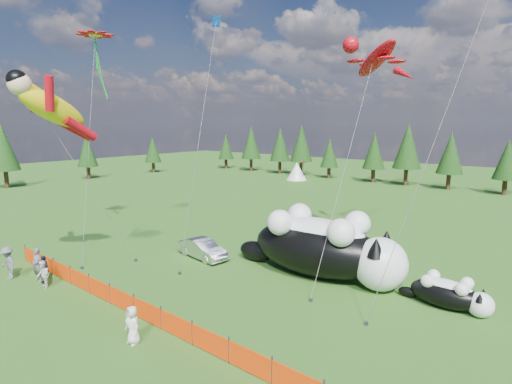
{
  "coord_description": "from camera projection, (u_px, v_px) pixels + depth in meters",
  "views": [
    {
      "loc": [
        16.32,
        -12.99,
        8.88
      ],
      "look_at": [
        2.67,
        4.0,
        5.12
      ],
      "focal_mm": 28.0,
      "sensor_mm": 36.0,
      "label": 1
    }
  ],
  "objects": [
    {
      "name": "safety_fence",
      "position": [
        122.0,
        300.0,
        19.17
      ],
      "size": [
        22.06,
        0.06,
        1.1
      ],
      "color": "#262626",
      "rests_on": "ground"
    },
    {
      "name": "festival_tents",
      "position": [
        512.0,
        190.0,
        45.25
      ],
      "size": [
        50.0,
        3.2,
        2.8
      ],
      "primitive_type": null,
      "color": "white",
      "rests_on": "ground"
    },
    {
      "name": "ground",
      "position": [
        171.0,
        290.0,
        21.56
      ],
      "size": [
        160.0,
        160.0,
        0.0
      ],
      "primitive_type": "plane",
      "color": "#183A0A",
      "rests_on": "ground"
    },
    {
      "name": "gecko_kite",
      "position": [
        376.0,
        59.0,
        25.48
      ],
      "size": [
        7.14,
        12.52,
        15.66
      ],
      "color": "#B60915",
      "rests_on": "ground"
    },
    {
      "name": "spectator_d",
      "position": [
        8.0,
        263.0,
        22.87
      ],
      "size": [
        1.28,
        0.71,
        1.92
      ],
      "primitive_type": "imported",
      "rotation": [
        0.0,
        0.0,
        0.06
      ],
      "color": "#5B5B60",
      "rests_on": "ground"
    },
    {
      "name": "spectator_b",
      "position": [
        43.0,
        275.0,
        21.61
      ],
      "size": [
        0.87,
        0.69,
        1.56
      ],
      "primitive_type": "imported",
      "rotation": [
        0.0,
        0.0,
        -0.36
      ],
      "color": "silver",
      "rests_on": "ground"
    },
    {
      "name": "cat_small",
      "position": [
        450.0,
        293.0,
        19.3
      ],
      "size": [
        4.43,
        1.67,
        1.6
      ],
      "rotation": [
        0.0,
        0.0,
        -0.04
      ],
      "color": "black",
      "rests_on": "ground"
    },
    {
      "name": "tree_line",
      "position": [
        426.0,
        159.0,
        55.44
      ],
      "size": [
        90.0,
        4.0,
        8.0
      ],
      "primitive_type": null,
      "color": "black",
      "rests_on": "ground"
    },
    {
      "name": "spectator_e",
      "position": [
        132.0,
        325.0,
        16.19
      ],
      "size": [
        0.78,
        0.51,
        1.6
      ],
      "primitive_type": "imported",
      "rotation": [
        0.0,
        0.0,
        -0.01
      ],
      "color": "silver",
      "rests_on": "ground"
    },
    {
      "name": "car",
      "position": [
        203.0,
        249.0,
        26.54
      ],
      "size": [
        4.01,
        1.83,
        1.28
      ],
      "primitive_type": "imported",
      "rotation": [
        0.0,
        0.0,
        1.44
      ],
      "color": "silver",
      "rests_on": "ground"
    },
    {
      "name": "superhero_kite",
      "position": [
        53.0,
        108.0,
        21.57
      ],
      "size": [
        4.82,
        6.85,
        12.17
      ],
      "color": "yellow",
      "rests_on": "ground"
    },
    {
      "name": "diamond_kite_a",
      "position": [
        214.0,
        37.0,
        24.41
      ],
      "size": [
        0.82,
        4.42,
        15.83
      ],
      "color": "#0B3EA9",
      "rests_on": "ground"
    },
    {
      "name": "flower_kite",
      "position": [
        95.0,
        37.0,
        27.26
      ],
      "size": [
        4.86,
        5.31,
        15.62
      ],
      "color": "#B60915",
      "rests_on": "ground"
    },
    {
      "name": "spectator_c",
      "position": [
        44.0,
        269.0,
        22.4
      ],
      "size": [
        0.93,
        0.48,
        1.59
      ],
      "primitive_type": "imported",
      "rotation": [
        0.0,
        0.0,
        0.0
      ],
      "color": "#121832",
      "rests_on": "ground"
    },
    {
      "name": "spectator_a",
      "position": [
        37.0,
        265.0,
        22.58
      ],
      "size": [
        0.78,
        0.59,
        1.94
      ],
      "primitive_type": "imported",
      "rotation": [
        0.0,
        0.0,
        0.2
      ],
      "color": "#5B5B60",
      "rests_on": "ground"
    },
    {
      "name": "cat_large",
      "position": [
        324.0,
        246.0,
        23.16
      ],
      "size": [
        10.86,
        4.31,
        3.92
      ],
      "rotation": [
        0.0,
        0.0,
        0.06
      ],
      "color": "black",
      "rests_on": "ground"
    }
  ]
}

